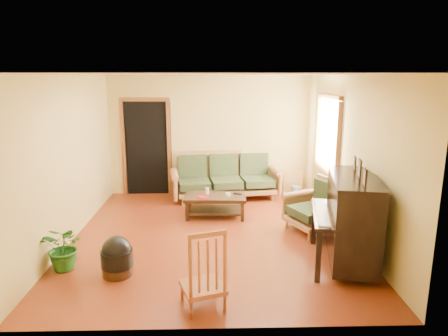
{
  "coord_description": "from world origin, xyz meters",
  "views": [
    {
      "loc": [
        0.03,
        -6.18,
        2.57
      ],
      "look_at": [
        0.2,
        0.2,
        1.1
      ],
      "focal_mm": 32.0,
      "sensor_mm": 36.0,
      "label": 1
    }
  ],
  "objects_px": {
    "sofa": "(226,176)",
    "red_chair": "(203,267)",
    "piano": "(352,221)",
    "footstool": "(117,261)",
    "armchair": "(314,206)",
    "coffee_table": "(215,206)",
    "potted_plant": "(65,247)",
    "ceramic_crock": "(296,191)"
  },
  "relations": [
    {
      "from": "sofa",
      "to": "red_chair",
      "type": "relative_size",
      "value": 2.33
    },
    {
      "from": "piano",
      "to": "footstool",
      "type": "relative_size",
      "value": 3.38
    },
    {
      "from": "sofa",
      "to": "footstool",
      "type": "distance_m",
      "value": 3.72
    },
    {
      "from": "armchair",
      "to": "piano",
      "type": "bearing_deg",
      "value": -104.28
    },
    {
      "from": "coffee_table",
      "to": "footstool",
      "type": "xyz_separation_m",
      "value": [
        -1.31,
        -2.23,
        -0.0
      ]
    },
    {
      "from": "piano",
      "to": "coffee_table",
      "type": "bearing_deg",
      "value": 144.86
    },
    {
      "from": "sofa",
      "to": "red_chair",
      "type": "height_order",
      "value": "red_chair"
    },
    {
      "from": "coffee_table",
      "to": "footstool",
      "type": "distance_m",
      "value": 2.58
    },
    {
      "from": "sofa",
      "to": "potted_plant",
      "type": "xyz_separation_m",
      "value": [
        -2.27,
        -3.2,
        -0.17
      ]
    },
    {
      "from": "potted_plant",
      "to": "red_chair",
      "type": "bearing_deg",
      "value": -26.82
    },
    {
      "from": "footstool",
      "to": "armchair",
      "type": "bearing_deg",
      "value": 26.24
    },
    {
      "from": "sofa",
      "to": "footstool",
      "type": "bearing_deg",
      "value": -122.53
    },
    {
      "from": "ceramic_crock",
      "to": "potted_plant",
      "type": "height_order",
      "value": "potted_plant"
    },
    {
      "from": "potted_plant",
      "to": "footstool",
      "type": "bearing_deg",
      "value": -13.73
    },
    {
      "from": "footstool",
      "to": "red_chair",
      "type": "bearing_deg",
      "value": -33.92
    },
    {
      "from": "piano",
      "to": "footstool",
      "type": "height_order",
      "value": "piano"
    },
    {
      "from": "red_chair",
      "to": "coffee_table",
      "type": "bearing_deg",
      "value": 68.66
    },
    {
      "from": "potted_plant",
      "to": "coffee_table",
      "type": "bearing_deg",
      "value": 45.12
    },
    {
      "from": "sofa",
      "to": "red_chair",
      "type": "distance_m",
      "value": 4.17
    },
    {
      "from": "armchair",
      "to": "ceramic_crock",
      "type": "bearing_deg",
      "value": 62.15
    },
    {
      "from": "coffee_table",
      "to": "armchair",
      "type": "height_order",
      "value": "armchair"
    },
    {
      "from": "footstool",
      "to": "red_chair",
      "type": "xyz_separation_m",
      "value": [
        1.15,
        -0.77,
        0.29
      ]
    },
    {
      "from": "armchair",
      "to": "red_chair",
      "type": "bearing_deg",
      "value": -153.59
    },
    {
      "from": "red_chair",
      "to": "sofa",
      "type": "bearing_deg",
      "value": 66.29
    },
    {
      "from": "potted_plant",
      "to": "sofa",
      "type": "bearing_deg",
      "value": 54.59
    },
    {
      "from": "red_chair",
      "to": "footstool",
      "type": "bearing_deg",
      "value": 127.7
    },
    {
      "from": "piano",
      "to": "potted_plant",
      "type": "xyz_separation_m",
      "value": [
        -3.91,
        -0.07,
        -0.31
      ]
    },
    {
      "from": "sofa",
      "to": "potted_plant",
      "type": "height_order",
      "value": "sofa"
    },
    {
      "from": "coffee_table",
      "to": "ceramic_crock",
      "type": "height_order",
      "value": "coffee_table"
    },
    {
      "from": "coffee_table",
      "to": "red_chair",
      "type": "xyz_separation_m",
      "value": [
        -0.16,
        -3.0,
        0.28
      ]
    },
    {
      "from": "coffee_table",
      "to": "sofa",
      "type": "bearing_deg",
      "value": 78.57
    },
    {
      "from": "sofa",
      "to": "piano",
      "type": "height_order",
      "value": "piano"
    },
    {
      "from": "armchair",
      "to": "ceramic_crock",
      "type": "relative_size",
      "value": 3.83
    },
    {
      "from": "armchair",
      "to": "footstool",
      "type": "height_order",
      "value": "armchair"
    },
    {
      "from": "ceramic_crock",
      "to": "piano",
      "type": "bearing_deg",
      "value": -88.13
    },
    {
      "from": "potted_plant",
      "to": "ceramic_crock",
      "type": "bearing_deg",
      "value": 40.8
    },
    {
      "from": "coffee_table",
      "to": "potted_plant",
      "type": "xyz_separation_m",
      "value": [
        -2.04,
        -2.05,
        0.11
      ]
    },
    {
      "from": "armchair",
      "to": "footstool",
      "type": "bearing_deg",
      "value": -178.34
    },
    {
      "from": "piano",
      "to": "potted_plant",
      "type": "relative_size",
      "value": 2.23
    },
    {
      "from": "piano",
      "to": "potted_plant",
      "type": "height_order",
      "value": "piano"
    },
    {
      "from": "red_chair",
      "to": "armchair",
      "type": "bearing_deg",
      "value": 32.62
    },
    {
      "from": "armchair",
      "to": "red_chair",
      "type": "distance_m",
      "value": 2.87
    }
  ]
}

